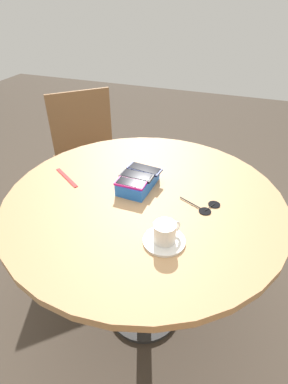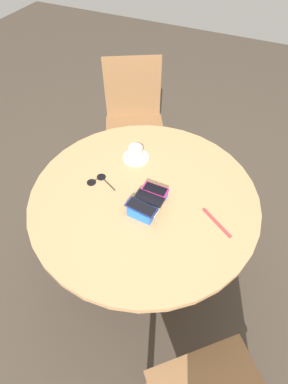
{
  "view_description": "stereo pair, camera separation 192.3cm",
  "coord_description": "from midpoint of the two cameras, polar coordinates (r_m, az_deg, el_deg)",
  "views": [
    {
      "loc": [
        0.9,
        0.33,
        1.45
      ],
      "look_at": [
        0.0,
        0.0,
        0.78
      ],
      "focal_mm": 28.0,
      "sensor_mm": 36.0,
      "label": 1
    },
    {
      "loc": [
        -0.84,
        -0.39,
        1.85
      ],
      "look_at": [
        0.0,
        0.0,
        0.78
      ],
      "focal_mm": 28.0,
      "sensor_mm": 36.0,
      "label": 2
    }
  ],
  "objects": [
    {
      "name": "phone_box",
      "position": [
        0.87,
        -2.0,
        -46.17
      ],
      "size": [
        0.2,
        0.13,
        0.05
      ],
      "color": "blue",
      "rests_on": "round_table"
    },
    {
      "name": "saucer",
      "position": [
        0.92,
        -5.77,
        -25.34
      ],
      "size": [
        0.14,
        0.14,
        0.01
      ],
      "primitive_type": "cylinder",
      "color": "silver",
      "rests_on": "round_table"
    },
    {
      "name": "phone_magenta",
      "position": [
        0.84,
        1.09,
        -42.81
      ],
      "size": [
        0.06,
        0.12,
        0.01
      ],
      "color": "#D11975",
      "rests_on": "phone_box"
    },
    {
      "name": "sunglasses",
      "position": [
        0.93,
        -20.49,
        -33.99
      ],
      "size": [
        0.1,
        0.16,
        0.01
      ],
      "color": "black",
      "rests_on": "round_table"
    },
    {
      "name": "round_table",
      "position": [
        0.99,
        -3.09,
        -41.62
      ],
      "size": [
        1.09,
        1.09,
        0.76
      ],
      "color": "#2D2D2D",
      "rests_on": "ground_plane"
    },
    {
      "name": "phone_navy",
      "position": [
        0.85,
        -5.39,
        -49.73
      ],
      "size": [
        0.07,
        0.15,
        0.01
      ],
      "color": "navy",
      "rests_on": "phone_box"
    },
    {
      "name": "ground_plane",
      "position": [
        1.65,
        -1.84,
        -41.33
      ],
      "size": [
        8.0,
        8.0,
        0.0
      ],
      "primitive_type": "plane",
      "color": "#42382D"
    },
    {
      "name": "lanyard_strap",
      "position": [
        0.95,
        26.81,
        -48.86
      ],
      "size": [
        0.11,
        0.16,
        0.0
      ],
      "primitive_type": "cube",
      "rotation": [
        0.0,
        0.0,
        0.99
      ],
      "color": "red",
      "rests_on": "round_table"
    },
    {
      "name": "coffee_cup",
      "position": [
        0.89,
        -6.12,
        -24.73
      ],
      "size": [
        0.09,
        0.08,
        0.07
      ],
      "color": "silver",
      "rests_on": "saucer"
    },
    {
      "name": "chair_far_side",
      "position": [
        1.49,
        -4.32,
        -2.4
      ],
      "size": [
        0.59,
        0.59,
        0.94
      ],
      "color": "brown",
      "rests_on": "ground_plane"
    },
    {
      "name": "phone_black",
      "position": [
        0.84,
        -1.5,
        -46.36
      ],
      "size": [
        0.06,
        0.13,
        0.01
      ],
      "color": "black",
      "rests_on": "phone_box"
    }
  ]
}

